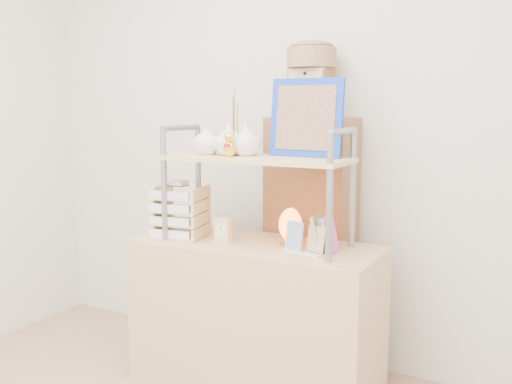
# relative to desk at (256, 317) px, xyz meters

# --- Properties ---
(room_shell) EXTENTS (3.42, 3.41, 2.61)m
(room_shell) POSITION_rel_desk_xyz_m (0.00, -0.81, 1.32)
(room_shell) COLOR silver
(room_shell) RESTS_ON ground
(desk) EXTENTS (1.20, 0.50, 0.75)m
(desk) POSITION_rel_desk_xyz_m (0.00, 0.00, 0.00)
(desk) COLOR tan
(desk) RESTS_ON ground
(cabinet) EXTENTS (0.47, 0.27, 1.35)m
(cabinet) POSITION_rel_desk_xyz_m (0.13, 0.37, 0.30)
(cabinet) COLOR brown
(cabinet) RESTS_ON ground
(hutch) EXTENTS (0.90, 0.34, 0.79)m
(hutch) POSITION_rel_desk_xyz_m (-0.03, 0.01, 0.83)
(hutch) COLOR gray
(hutch) RESTS_ON desk
(letter_tray) EXTENTS (0.27, 0.26, 0.29)m
(letter_tray) POSITION_rel_desk_xyz_m (-0.41, -0.05, 0.49)
(letter_tray) COLOR #D5AC80
(letter_tray) RESTS_ON desk
(salt_lamp) EXTENTS (0.12, 0.11, 0.18)m
(salt_lamp) POSITION_rel_desk_xyz_m (0.16, 0.05, 0.47)
(salt_lamp) COLOR brown
(salt_lamp) RESTS_ON desk
(desk_clock) EXTENTS (0.09, 0.05, 0.12)m
(desk_clock) POSITION_rel_desk_xyz_m (-0.15, -0.06, 0.44)
(desk_clock) COLOR tan
(desk_clock) RESTS_ON desk
(postcard_stand) EXTENTS (0.20, 0.10, 0.14)m
(postcard_stand) POSITION_rel_desk_xyz_m (0.28, -0.06, 0.42)
(postcard_stand) COLOR white
(postcard_stand) RESTS_ON desk
(drawer_chest) EXTENTS (0.20, 0.16, 0.25)m
(drawer_chest) POSITION_rel_desk_xyz_m (0.13, 0.35, 1.10)
(drawer_chest) COLOR brown
(drawer_chest) RESTS_ON cabinet
(woven_basket) EXTENTS (0.25, 0.25, 0.10)m
(woven_basket) POSITION_rel_desk_xyz_m (0.13, 0.35, 1.28)
(woven_basket) COLOR olive
(woven_basket) RESTS_ON drawer_chest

